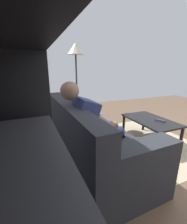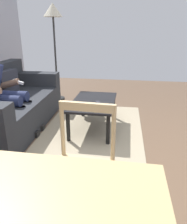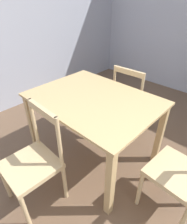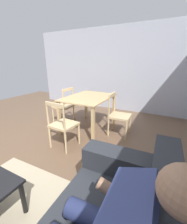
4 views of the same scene
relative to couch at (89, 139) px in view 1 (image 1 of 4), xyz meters
name	(u,v)px [view 1 (image 1 of 4)]	position (x,y,z in m)	size (l,w,h in m)	color
couch	(89,139)	(0.00, 0.00, 0.00)	(2.03, 0.96, 0.88)	#282B30
person_lounging	(91,126)	(-0.17, 0.04, 0.28)	(0.60, 0.95, 1.16)	navy
coffee_table	(150,122)	(0.14, -1.24, 0.04)	(0.98, 0.59, 0.42)	black
tv_remote	(160,120)	(0.01, -1.32, 0.10)	(0.05, 0.17, 0.02)	#2D2D38
area_rug	(148,140)	(0.14, -1.24, -0.32)	(2.00, 1.40, 0.01)	tan
floor_lamp	(76,57)	(1.46, -0.26, 1.22)	(0.36, 0.36, 1.83)	black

